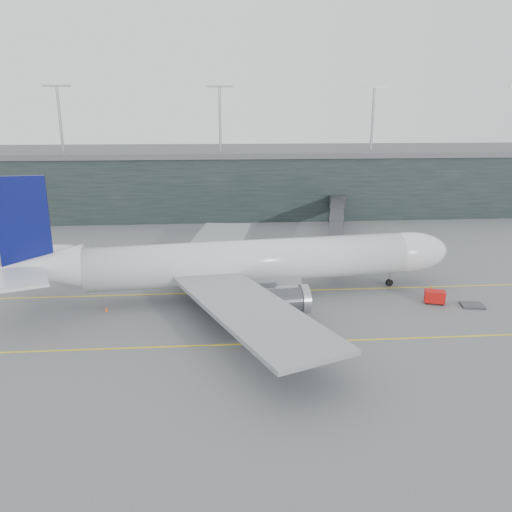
{
  "coord_description": "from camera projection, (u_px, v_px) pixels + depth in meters",
  "views": [
    {
      "loc": [
        3.98,
        -68.23,
        23.65
      ],
      "look_at": [
        9.03,
        -4.0,
        5.1
      ],
      "focal_mm": 35.0,
      "sensor_mm": 36.0,
      "label": 1
    }
  ],
  "objects": [
    {
      "name": "ground",
      "position": [
        191.0,
        284.0,
        71.61
      ],
      "size": [
        320.0,
        320.0,
        0.0
      ],
      "primitive_type": "plane",
      "color": "#535357",
      "rests_on": "ground"
    },
    {
      "name": "taxiline_a",
      "position": [
        190.0,
        293.0,
        67.77
      ],
      "size": [
        160.0,
        0.25,
        0.02
      ],
      "primitive_type": "cube",
      "color": "yellow",
      "rests_on": "ground"
    },
    {
      "name": "taxiline_b",
      "position": [
        182.0,
        346.0,
        52.44
      ],
      "size": [
        160.0,
        0.25,
        0.02
      ],
      "primitive_type": "cube",
      "color": "yellow",
      "rests_on": "ground"
    },
    {
      "name": "taxiline_lead_main",
      "position": [
        224.0,
        247.0,
        91.14
      ],
      "size": [
        0.25,
        60.0,
        0.02
      ],
      "primitive_type": "cube",
      "color": "yellow",
      "rests_on": "ground"
    },
    {
      "name": "terminal",
      "position": [
        201.0,
        179.0,
        125.06
      ],
      "size": [
        240.0,
        36.0,
        29.0
      ],
      "color": "black",
      "rests_on": "ground"
    },
    {
      "name": "main_aircraft",
      "position": [
        247.0,
        262.0,
        65.65
      ],
      "size": [
        59.44,
        55.49,
        16.66
      ],
      "rotation": [
        0.0,
        0.0,
        0.12
      ],
      "color": "silver",
      "rests_on": "ground"
    },
    {
      "name": "jet_bridge",
      "position": [
        328.0,
        219.0,
        93.32
      ],
      "size": [
        12.32,
        43.87,
        6.05
      ],
      "rotation": [
        0.0,
        0.0,
        -0.24
      ],
      "color": "#2B2B30",
      "rests_on": "ground"
    },
    {
      "name": "gse_cart",
      "position": [
        435.0,
        296.0,
        64.0
      ],
      "size": [
        2.87,
        2.3,
        1.7
      ],
      "rotation": [
        0.0,
        0.0,
        -0.33
      ],
      "color": "red",
      "rests_on": "ground"
    },
    {
      "name": "baggage_dolly",
      "position": [
        472.0,
        305.0,
        63.18
      ],
      "size": [
        3.04,
        2.59,
        0.27
      ],
      "primitive_type": "cube",
      "rotation": [
        0.0,
        0.0,
        -0.16
      ],
      "color": "#37363B",
      "rests_on": "ground"
    },
    {
      "name": "uld_a",
      "position": [
        162.0,
        258.0,
        80.26
      ],
      "size": [
        2.62,
        2.27,
        2.08
      ],
      "rotation": [
        0.0,
        0.0,
        0.21
      ],
      "color": "#3E3F44",
      "rests_on": "ground"
    },
    {
      "name": "uld_b",
      "position": [
        186.0,
        254.0,
        82.81
      ],
      "size": [
        2.27,
        1.86,
        1.98
      ],
      "rotation": [
        0.0,
        0.0,
        -0.06
      ],
      "color": "#3E3F44",
      "rests_on": "ground"
    },
    {
      "name": "uld_c",
      "position": [
        200.0,
        255.0,
        82.28
      ],
      "size": [
        2.45,
        2.04,
        2.06
      ],
      "rotation": [
        0.0,
        0.0,
        -0.11
      ],
      "color": "#3E3F44",
      "rests_on": "ground"
    },
    {
      "name": "cone_nose",
      "position": [
        431.0,
        288.0,
        68.89
      ],
      "size": [
        0.42,
        0.42,
        0.67
      ],
      "primitive_type": "cone",
      "color": "#D2520B",
      "rests_on": "ground"
    },
    {
      "name": "cone_wing_stbd",
      "position": [
        250.0,
        342.0,
        52.51
      ],
      "size": [
        0.47,
        0.47,
        0.74
      ],
      "primitive_type": "cone",
      "color": "#EF580D",
      "rests_on": "ground"
    },
    {
      "name": "cone_wing_port",
      "position": [
        253.0,
        262.0,
        81.14
      ],
      "size": [
        0.4,
        0.4,
        0.64
      ],
      "primitive_type": "cone",
      "color": "#EB5F0D",
      "rests_on": "ground"
    },
    {
      "name": "cone_tail",
      "position": [
        106.0,
        309.0,
        61.62
      ],
      "size": [
        0.38,
        0.38,
        0.61
      ],
      "primitive_type": "cone",
      "color": "#FA520D",
      "rests_on": "ground"
    }
  ]
}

